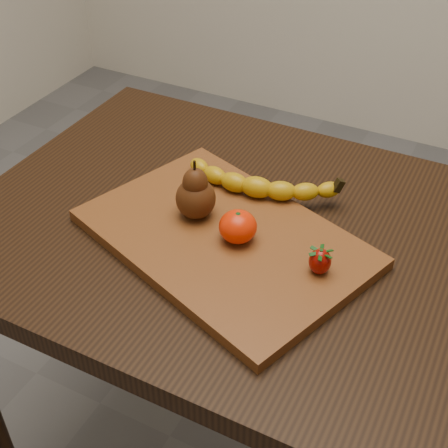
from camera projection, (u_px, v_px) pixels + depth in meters
The scene contains 6 objects.
table at pixel (255, 272), 1.11m from camera, with size 1.00×0.70×0.76m.
cutting_board at pixel (224, 238), 1.01m from camera, with size 0.45×0.30×0.02m, color brown.
banana at pixel (257, 187), 1.08m from camera, with size 0.24×0.06×0.04m, color #CD9D09, non-canonical shape.
pear at pixel (195, 189), 1.01m from camera, with size 0.07×0.07×0.10m, color #49230B, non-canonical shape.
mandarin at pixel (238, 227), 0.98m from camera, with size 0.06×0.06×0.05m, color #F92902.
strawberry at pixel (320, 261), 0.92m from camera, with size 0.03×0.03×0.04m, color #930A04, non-canonical shape.
Camera 1 is at (0.32, -0.75, 1.42)m, focal length 50.00 mm.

